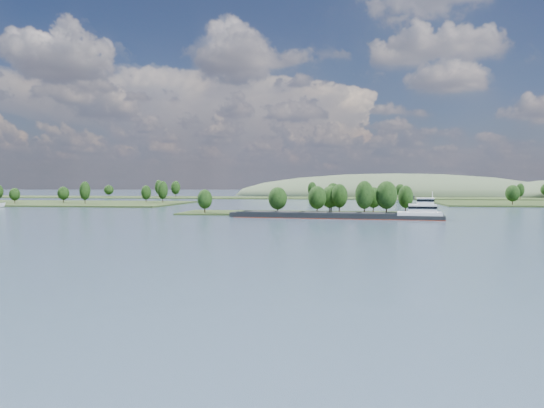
# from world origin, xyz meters

# --- Properties ---
(ground) EXTENTS (1800.00, 1800.00, 0.00)m
(ground) POSITION_xyz_m (0.00, 120.00, 0.00)
(ground) COLOR #35455B
(ground) RESTS_ON ground
(tree_island) EXTENTS (100.00, 30.26, 14.12)m
(tree_island) POSITION_xyz_m (7.97, 178.98, 4.06)
(tree_island) COLOR #223216
(tree_island) RESTS_ON ground
(back_shoreline) EXTENTS (900.00, 60.00, 15.71)m
(back_shoreline) POSITION_xyz_m (6.42, 399.82, 0.71)
(back_shoreline) COLOR #223216
(back_shoreline) RESTS_ON ground
(hill_west) EXTENTS (320.00, 160.00, 44.00)m
(hill_west) POSITION_xyz_m (60.00, 500.00, 0.00)
(hill_west) COLOR #3E4F36
(hill_west) RESTS_ON ground
(cargo_barge) EXTENTS (76.64, 16.68, 10.29)m
(cargo_barge) POSITION_xyz_m (18.51, 155.51, 1.30)
(cargo_barge) COLOR black
(cargo_barge) RESTS_ON ground
(motorboat) EXTENTS (7.13, 3.75, 2.62)m
(motorboat) POSITION_xyz_m (-160.65, 215.16, 1.31)
(motorboat) COLOR silver
(motorboat) RESTS_ON ground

